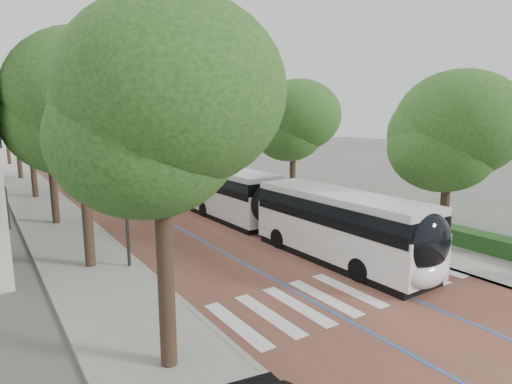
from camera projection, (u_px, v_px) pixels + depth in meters
ground at (364, 301)px, 15.53m from camera, size 160.00×160.00×0.00m
road at (96, 174)px, 48.35m from camera, size 11.00×140.00×0.02m
sidewalk_left at (21, 179)px, 44.27m from camera, size 4.00×140.00×0.12m
sidewalk_right at (159, 168)px, 52.40m from camera, size 4.00×140.00×0.12m
kerb_left at (41, 177)px, 45.30m from camera, size 0.20×140.00×0.14m
kerb_right at (144, 170)px, 51.37m from camera, size 0.20×140.00×0.14m
zebra_crossing at (348, 290)px, 16.45m from camera, size 10.55×3.60×0.01m
lane_line_left at (81, 175)px, 47.48m from camera, size 0.12×126.00×0.01m
lane_line_right at (110, 172)px, 49.21m from camera, size 0.12×126.00×0.01m
hedge at (497, 245)px, 20.37m from camera, size 1.20×14.00×0.80m
streetlight_far at (225, 136)px, 36.29m from camera, size 1.82×0.20×8.00m
lamp_post_left at (124, 176)px, 18.04m from camera, size 0.14×0.14×8.00m
trees_left at (34, 111)px, 30.12m from camera, size 6.31×60.45×9.95m
trees_right at (242, 122)px, 35.79m from camera, size 5.98×47.85×8.67m
lead_bus at (287, 211)px, 22.60m from camera, size 2.83×18.44×3.20m
bus_queued_0 at (171, 176)px, 35.38m from camera, size 3.27×12.53×3.20m
bus_queued_1 at (124, 161)px, 46.48m from camera, size 3.13×12.51×3.20m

